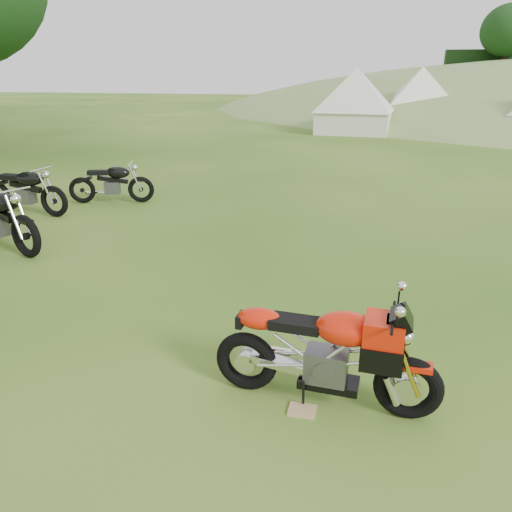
% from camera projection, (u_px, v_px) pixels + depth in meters
% --- Properties ---
extents(ground, '(120.00, 120.00, 0.00)m').
position_uv_depth(ground, '(256.00, 326.00, 5.49)').
color(ground, '#264E10').
rests_on(ground, ground).
extents(sport_motorcycle, '(1.82, 0.56, 1.08)m').
position_uv_depth(sport_motorcycle, '(325.00, 346.00, 4.04)').
color(sport_motorcycle, red).
rests_on(sport_motorcycle, ground).
extents(plywood_board, '(0.23, 0.18, 0.02)m').
position_uv_depth(plywood_board, '(302.00, 410.00, 4.10)').
color(plywood_board, tan).
rests_on(plywood_board, ground).
extents(vintage_moto_a, '(1.92, 0.61, 0.99)m').
position_uv_depth(vintage_moto_a, '(24.00, 189.00, 9.66)').
color(vintage_moto_a, black).
rests_on(vintage_moto_a, ground).
extents(vintage_moto_d, '(1.77, 0.87, 0.91)m').
position_uv_depth(vintage_moto_d, '(111.00, 182.00, 10.51)').
color(vintage_moto_d, black).
rests_on(vintage_moto_d, ground).
extents(tent_left, '(3.40, 3.40, 2.75)m').
position_uv_depth(tent_left, '(355.00, 102.00, 22.62)').
color(tent_left, silver).
rests_on(tent_left, ground).
extents(tent_mid, '(3.36, 3.36, 2.79)m').
position_uv_depth(tent_mid, '(420.00, 98.00, 25.43)').
color(tent_mid, white).
rests_on(tent_mid, ground).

